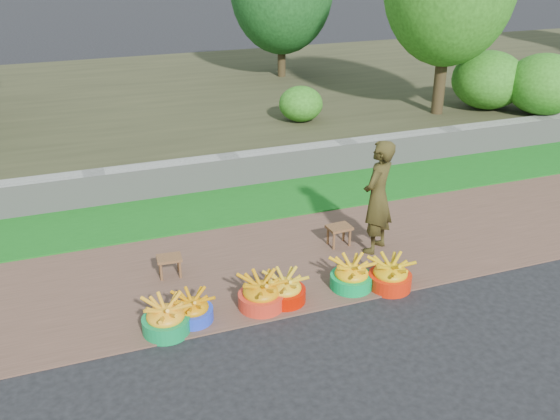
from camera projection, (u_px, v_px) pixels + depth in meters
name	position (u px, v px, depth m)	size (l,w,h in m)	color
ground_plane	(327.00, 310.00, 7.32)	(120.00, 120.00, 0.00)	black
dirt_shoulder	(289.00, 260.00, 8.39)	(80.00, 2.50, 0.02)	brown
grass_verge	(244.00, 203.00, 10.09)	(80.00, 1.50, 0.04)	#156417
retaining_wall	(229.00, 171.00, 10.70)	(80.00, 0.35, 0.55)	gray
earth_bank	(171.00, 104.00, 14.89)	(80.00, 10.00, 0.50)	#35361F
basin_a	(166.00, 319.00, 6.85)	(0.53, 0.53, 0.40)	#0B8340
basin_b	(192.00, 309.00, 7.04)	(0.47, 0.47, 0.35)	blue
basin_c	(261.00, 294.00, 7.28)	(0.55, 0.55, 0.41)	red
basin_d	(285.00, 290.00, 7.40)	(0.51, 0.51, 0.38)	#B81000
basin_e	(351.00, 276.00, 7.69)	(0.52, 0.52, 0.39)	#029944
basin_f	(390.00, 275.00, 7.69)	(0.53, 0.53, 0.40)	red
stool_left	(169.00, 261.00, 7.90)	(0.33, 0.26, 0.27)	brown
stool_right	(339.00, 230.00, 8.68)	(0.35, 0.27, 0.29)	brown
vendor_woman	(378.00, 197.00, 8.32)	(0.58, 0.38, 1.58)	black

